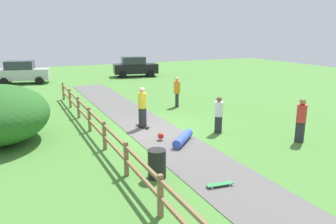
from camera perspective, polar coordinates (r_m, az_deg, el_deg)
The scene contains 12 objects.
ground_plane at distance 14.79m, azimuth -2.34°, elevation -3.38°, with size 60.00×60.00×0.00m, color #4C8438.
asphalt_path at distance 14.79m, azimuth -2.34°, elevation -3.35°, with size 2.40×28.00×0.02m, color #605E5B.
wooden_fence at distance 13.83m, azimuth -12.32°, elevation -2.05°, with size 0.12×18.12×1.10m.
trash_bin at distance 10.18m, azimuth -1.93°, elevation -8.94°, with size 0.56×0.56×0.90m, color black.
skater_riding at distance 15.06m, azimuth -4.47°, elevation 1.17°, with size 0.49×0.82×1.89m.
skater_fallen at distance 13.26m, azimuth 2.29°, elevation -4.55°, with size 1.52×1.52×0.36m.
skateboard_loose at distance 9.86m, azimuth 8.96°, elevation -12.22°, with size 0.82×0.30×0.08m.
bystander_red at distance 14.16m, azimuth 22.04°, elevation -1.01°, with size 0.51×0.51×1.80m.
bystander_orange at distance 19.32m, azimuth 1.57°, elevation 3.70°, with size 0.52×0.52×1.75m.
bystander_white at distance 14.52m, azimuth 8.76°, elevation -0.22°, with size 0.53×0.53×1.63m.
parked_car_black at distance 32.44m, azimuth -5.73°, elevation 7.82°, with size 4.45×2.60×1.92m.
parked_car_silver at distance 30.57m, azimuth -23.89°, elevation 6.32°, with size 4.47×2.68×1.92m.
Camera 1 is at (-5.52, -12.99, 4.42)m, focal length 35.24 mm.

